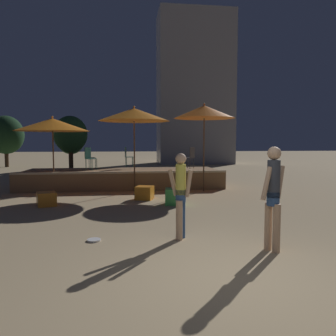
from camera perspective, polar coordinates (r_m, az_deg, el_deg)
ground_plane at (r=4.85m, az=11.95°, el=-18.54°), size 120.00×120.00×0.00m
wooden_deck at (r=14.17m, az=-7.91°, el=-1.76°), size 8.21×3.04×0.76m
patio_umbrella_0 at (r=13.06m, az=-19.48°, el=7.11°), size 2.73×2.73×2.85m
patio_umbrella_1 at (r=12.59m, az=6.32°, el=9.67°), size 2.30×2.30×3.35m
patio_umbrella_2 at (r=12.54m, az=-5.93°, el=9.22°), size 2.68×2.68×3.24m
cube_seat_0 at (r=10.85m, az=-4.11°, el=-4.33°), size 0.68×0.68×0.43m
cube_seat_1 at (r=9.95m, az=1.01°, el=-4.98°), size 0.58×0.58×0.49m
cube_seat_2 at (r=10.38m, az=-20.40°, el=-5.09°), size 0.67×0.67×0.41m
person_0 at (r=6.37m, az=2.23°, el=-4.40°), size 0.48×0.32×1.68m
person_2 at (r=5.92m, az=17.85°, el=-4.28°), size 0.54×0.32×1.82m
bistro_chair_0 at (r=14.88m, az=-7.09°, el=2.28°), size 0.40×0.40×0.90m
bistro_chair_1 at (r=13.64m, az=-13.52°, el=1.98°), size 0.47×0.47×0.90m
bistro_chair_2 at (r=13.92m, az=3.95°, el=2.15°), size 0.48×0.48×0.90m
bistro_chair_3 at (r=14.54m, az=-13.67°, el=2.13°), size 0.47×0.47×0.90m
frisbee_disc at (r=6.58m, az=-12.78°, el=-12.12°), size 0.26×0.26×0.03m
background_tree_0 at (r=23.90m, az=-16.57°, el=4.83°), size 1.94×1.94×3.16m
background_tree_1 at (r=27.48m, az=-26.41°, el=5.18°), size 2.60×2.60×3.85m
background_tree_2 at (r=21.98m, az=-16.64°, el=5.60°), size 2.14×2.14×3.55m
distant_building at (r=29.34m, az=4.67°, el=13.44°), size 6.36×3.59×12.84m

